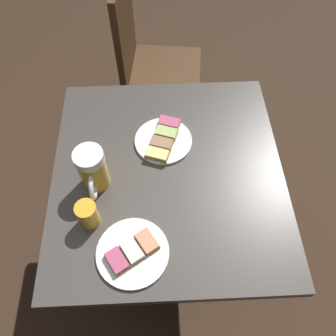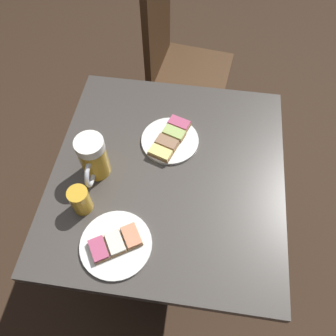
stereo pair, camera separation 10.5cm
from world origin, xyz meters
TOP-DOWN VIEW (x-y plane):
  - ground_plane at (0.00, 0.00)m, footprint 6.00×6.00m
  - cafe_table at (0.00, 0.00)m, footprint 0.78×0.74m
  - plate_near at (0.12, 0.01)m, footprint 0.19×0.19m
  - plate_far at (-0.26, 0.11)m, footprint 0.20×0.20m
  - beer_mug at (-0.03, 0.22)m, footprint 0.14×0.09m
  - beer_glass_small at (-0.16, 0.23)m, footprint 0.06×0.06m
  - cafe_chair at (0.77, 0.06)m, footprint 0.42×0.42m

SIDE VIEW (x-z plane):
  - ground_plane at x=0.00m, z-range 0.00..0.00m
  - cafe_chair at x=0.77m, z-range 0.07..1.03m
  - cafe_table at x=0.00m, z-range 0.22..0.98m
  - plate_far at x=-0.26m, z-range 0.76..0.79m
  - plate_near at x=0.12m, z-range 0.76..0.79m
  - beer_glass_small at x=-0.16m, z-range 0.76..0.85m
  - beer_mug at x=-0.03m, z-range 0.76..0.91m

